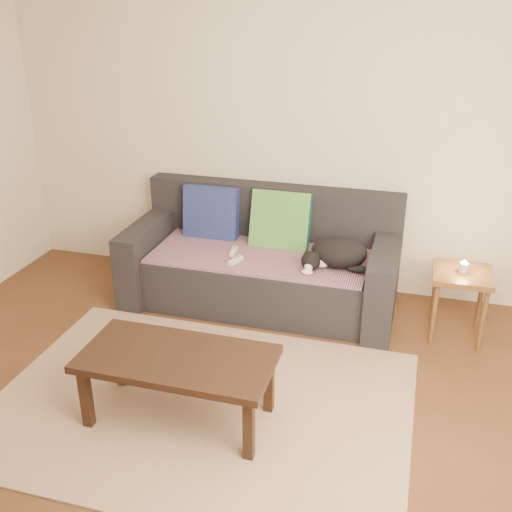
{
  "coord_description": "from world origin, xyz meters",
  "views": [
    {
      "loc": [
        1.13,
        -2.6,
        2.31
      ],
      "look_at": [
        0.05,
        1.2,
        0.55
      ],
      "focal_mm": 42.0,
      "sensor_mm": 36.0,
      "label": 1
    }
  ],
  "objects_px": {
    "sofa": "(263,265)",
    "wii_remote_a": "(236,261)",
    "wii_remote_b": "(234,251)",
    "side_table": "(461,284)",
    "cat": "(337,254)",
    "coffee_table": "(177,364)"
  },
  "relations": [
    {
      "from": "side_table",
      "to": "cat",
      "type": "bearing_deg",
      "value": -179.52
    },
    {
      "from": "wii_remote_b",
      "to": "side_table",
      "type": "relative_size",
      "value": 0.3
    },
    {
      "from": "wii_remote_b",
      "to": "coffee_table",
      "type": "distance_m",
      "value": 1.45
    },
    {
      "from": "wii_remote_a",
      "to": "sofa",
      "type": "bearing_deg",
      "value": -7.03
    },
    {
      "from": "cat",
      "to": "coffee_table",
      "type": "xyz_separation_m",
      "value": [
        -0.67,
        -1.41,
        -0.16
      ]
    },
    {
      "from": "sofa",
      "to": "wii_remote_b",
      "type": "bearing_deg",
      "value": -147.45
    },
    {
      "from": "wii_remote_a",
      "to": "side_table",
      "type": "distance_m",
      "value": 1.63
    },
    {
      "from": "cat",
      "to": "wii_remote_a",
      "type": "bearing_deg",
      "value": -170.1
    },
    {
      "from": "sofa",
      "to": "side_table",
      "type": "distance_m",
      "value": 1.5
    },
    {
      "from": "sofa",
      "to": "wii_remote_a",
      "type": "distance_m",
      "value": 0.35
    },
    {
      "from": "coffee_table",
      "to": "cat",
      "type": "bearing_deg",
      "value": 64.52
    },
    {
      "from": "sofa",
      "to": "wii_remote_a",
      "type": "relative_size",
      "value": 14.0
    },
    {
      "from": "wii_remote_b",
      "to": "coffee_table",
      "type": "height_order",
      "value": "wii_remote_b"
    },
    {
      "from": "sofa",
      "to": "wii_remote_a",
      "type": "bearing_deg",
      "value": -114.71
    },
    {
      "from": "wii_remote_b",
      "to": "side_table",
      "type": "xyz_separation_m",
      "value": [
        1.69,
        -0.02,
        -0.04
      ]
    },
    {
      "from": "coffee_table",
      "to": "side_table",
      "type": "bearing_deg",
      "value": 42.27
    },
    {
      "from": "wii_remote_b",
      "to": "sofa",
      "type": "bearing_deg",
      "value": -64.06
    },
    {
      "from": "cat",
      "to": "wii_remote_b",
      "type": "xyz_separation_m",
      "value": [
        -0.8,
        0.03,
        -0.09
      ]
    },
    {
      "from": "cat",
      "to": "wii_remote_a",
      "type": "relative_size",
      "value": 3.33
    },
    {
      "from": "cat",
      "to": "side_table",
      "type": "xyz_separation_m",
      "value": [
        0.89,
        0.01,
        -0.13
      ]
    },
    {
      "from": "wii_remote_b",
      "to": "coffee_table",
      "type": "relative_size",
      "value": 0.14
    },
    {
      "from": "sofa",
      "to": "wii_remote_b",
      "type": "xyz_separation_m",
      "value": [
        -0.2,
        -0.13,
        0.15
      ]
    }
  ]
}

